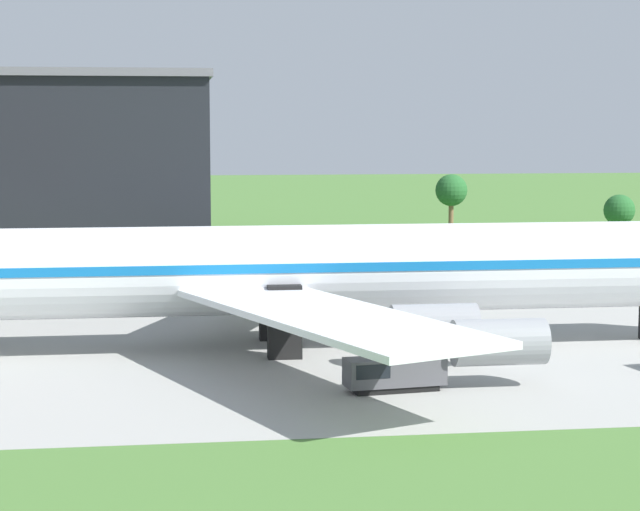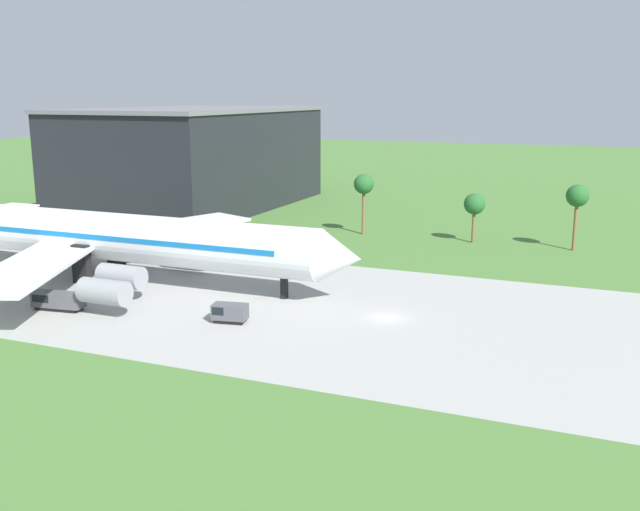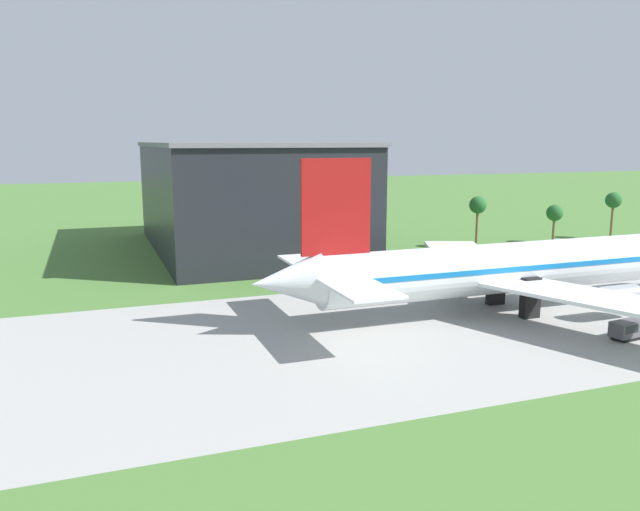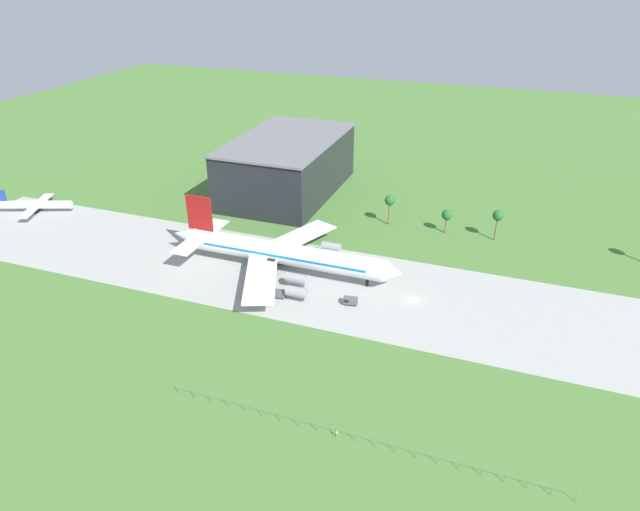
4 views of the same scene
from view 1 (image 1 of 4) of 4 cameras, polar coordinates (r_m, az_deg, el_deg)
jet_airliner at (r=85.00m, az=-0.88°, el=-0.72°), size 73.55×56.36×20.26m
catering_van at (r=72.20m, az=3.52°, el=-5.79°), size 6.46×2.83×2.12m
terminal_building at (r=144.49m, az=-13.06°, el=4.11°), size 36.72×61.20×21.91m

